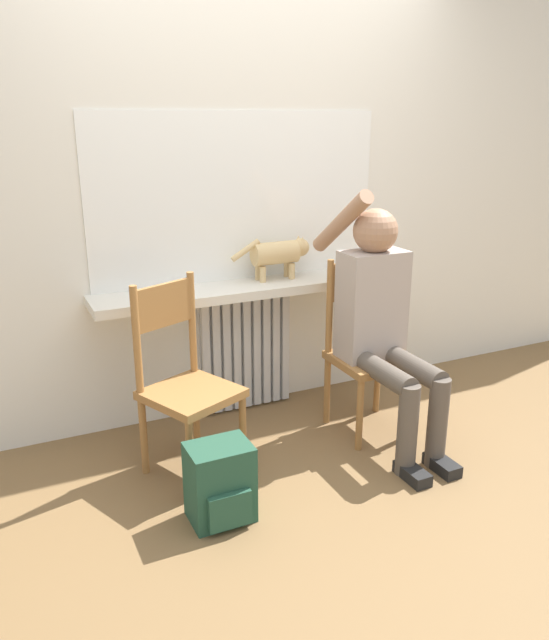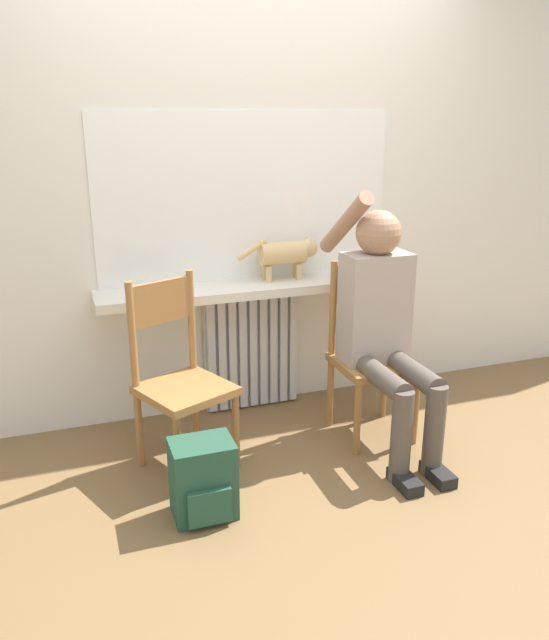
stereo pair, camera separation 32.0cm
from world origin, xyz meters
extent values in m
plane|color=brown|center=(0.00, 0.00, 0.00)|extent=(12.00, 12.00, 0.00)
cube|color=white|center=(0.00, 1.23, 1.35)|extent=(7.00, 0.06, 2.70)
cube|color=silver|center=(0.00, 1.16, 0.37)|extent=(0.56, 0.05, 0.73)
cube|color=silver|center=(-0.25, 1.12, 0.37)|extent=(0.04, 0.03, 0.70)
cube|color=silver|center=(-0.19, 1.12, 0.37)|extent=(0.04, 0.03, 0.70)
cube|color=silver|center=(-0.12, 1.12, 0.37)|extent=(0.04, 0.03, 0.70)
cube|color=silver|center=(-0.06, 1.12, 0.37)|extent=(0.04, 0.03, 0.70)
cube|color=silver|center=(0.00, 1.12, 0.37)|extent=(0.04, 0.03, 0.70)
cube|color=silver|center=(0.06, 1.12, 0.37)|extent=(0.04, 0.03, 0.70)
cube|color=silver|center=(0.12, 1.12, 0.37)|extent=(0.04, 0.03, 0.70)
cube|color=silver|center=(0.19, 1.12, 0.37)|extent=(0.04, 0.03, 0.70)
cube|color=silver|center=(0.25, 1.12, 0.37)|extent=(0.04, 0.03, 0.70)
cube|color=silver|center=(0.00, 1.05, 0.76)|extent=(1.74, 0.31, 0.05)
cube|color=white|center=(0.00, 1.20, 1.24)|extent=(1.67, 0.01, 0.91)
cube|color=#9E6B38|center=(-0.51, 0.59, 0.41)|extent=(0.51, 0.51, 0.04)
cylinder|color=#9E6B38|center=(-0.59, 0.37, 0.20)|extent=(0.04, 0.04, 0.39)
cylinder|color=#9E6B38|center=(-0.28, 0.50, 0.20)|extent=(0.04, 0.04, 0.39)
cylinder|color=#9E6B38|center=(-0.73, 0.68, 0.20)|extent=(0.04, 0.04, 0.39)
cylinder|color=#9E6B38|center=(-0.42, 0.81, 0.20)|extent=(0.04, 0.04, 0.39)
cylinder|color=#9E6B38|center=(-0.73, 0.68, 0.69)|extent=(0.04, 0.04, 0.51)
cylinder|color=#9E6B38|center=(-0.42, 0.81, 0.69)|extent=(0.04, 0.04, 0.51)
cube|color=#9E6B38|center=(-0.57, 0.74, 0.82)|extent=(0.33, 0.16, 0.21)
cube|color=#9E6B38|center=(0.51, 0.59, 0.41)|extent=(0.39, 0.39, 0.04)
cylinder|color=#9E6B38|center=(0.34, 0.42, 0.20)|extent=(0.04, 0.04, 0.39)
cylinder|color=#9E6B38|center=(0.67, 0.42, 0.20)|extent=(0.04, 0.04, 0.39)
cylinder|color=#9E6B38|center=(0.34, 0.76, 0.20)|extent=(0.04, 0.04, 0.39)
cylinder|color=#9E6B38|center=(0.67, 0.76, 0.20)|extent=(0.04, 0.04, 0.39)
cylinder|color=#9E6B38|center=(0.34, 0.76, 0.69)|extent=(0.04, 0.04, 0.51)
cylinder|color=#9E6B38|center=(0.67, 0.76, 0.69)|extent=(0.04, 0.04, 0.51)
cube|color=#9E6B38|center=(0.51, 0.76, 0.82)|extent=(0.35, 0.02, 0.21)
cylinder|color=brown|center=(0.42, 0.37, 0.45)|extent=(0.11, 0.48, 0.11)
cylinder|color=brown|center=(0.60, 0.37, 0.45)|extent=(0.11, 0.48, 0.11)
cylinder|color=brown|center=(0.42, 0.13, 0.23)|extent=(0.10, 0.10, 0.47)
cylinder|color=brown|center=(0.60, 0.13, 0.23)|extent=(0.10, 0.10, 0.47)
cube|color=black|center=(0.42, 0.07, 0.03)|extent=(0.09, 0.20, 0.06)
cube|color=black|center=(0.60, 0.07, 0.03)|extent=(0.09, 0.20, 0.06)
cube|color=#AD9E93|center=(0.51, 0.61, 0.72)|extent=(0.34, 0.20, 0.57)
sphere|color=#A87A5B|center=(0.51, 0.61, 1.11)|extent=(0.23, 0.23, 0.23)
cylinder|color=#A87A5B|center=(0.39, 0.75, 1.14)|extent=(0.08, 0.50, 0.38)
cylinder|color=#AD9E93|center=(0.66, 0.57, 0.69)|extent=(0.08, 0.08, 0.46)
cylinder|color=#DBB77A|center=(0.17, 1.09, 0.94)|extent=(0.26, 0.13, 0.13)
sphere|color=#DBB77A|center=(0.33, 1.09, 0.95)|extent=(0.10, 0.10, 0.10)
cone|color=#DBB77A|center=(0.33, 1.06, 1.00)|extent=(0.04, 0.04, 0.04)
cone|color=#DBB77A|center=(0.33, 1.11, 1.00)|extent=(0.04, 0.04, 0.04)
cylinder|color=#DBB77A|center=(0.26, 1.06, 0.83)|extent=(0.04, 0.04, 0.09)
cylinder|color=#DBB77A|center=(0.26, 1.12, 0.83)|extent=(0.04, 0.04, 0.09)
cylinder|color=#DBB77A|center=(0.08, 1.06, 0.83)|extent=(0.04, 0.04, 0.09)
cylinder|color=#DBB77A|center=(0.08, 1.12, 0.83)|extent=(0.04, 0.04, 0.09)
cylinder|color=#DBB77A|center=(-0.01, 1.09, 0.97)|extent=(0.17, 0.03, 0.12)
cube|color=#234C38|center=(-0.52, 0.18, 0.18)|extent=(0.27, 0.20, 0.35)
cube|color=#234C38|center=(-0.52, 0.06, 0.11)|extent=(0.19, 0.03, 0.16)
camera|label=1|loc=(-1.30, -2.01, 1.66)|focal=35.00mm
camera|label=2|loc=(-1.01, -2.13, 1.66)|focal=35.00mm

